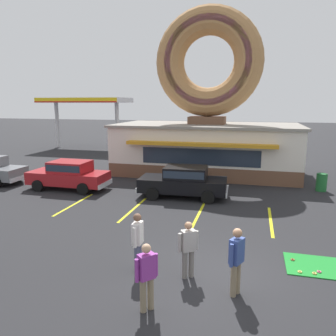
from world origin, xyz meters
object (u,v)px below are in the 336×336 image
car_black (184,181)px  pedestrian_leather_jacket_man (147,274)px  car_red (69,174)px  trash_bin (322,182)px  pedestrian_blue_sweater_man (188,247)px  pedestrian_hooded_kid (138,240)px  pedestrian_clipboard_woman (236,258)px

car_black → pedestrian_leather_jacket_man: 9.46m
car_red → trash_bin: (13.60, 3.16, -0.37)m
car_red → pedestrian_blue_sweater_man: pedestrian_blue_sweater_man is taller
pedestrian_blue_sweater_man → pedestrian_hooded_kid: (-1.44, -0.05, 0.08)m
pedestrian_hooded_kid → pedestrian_clipboard_woman: (2.76, -0.47, 0.01)m
car_black → car_red: (-6.54, -0.06, 0.00)m
pedestrian_blue_sweater_man → pedestrian_clipboard_woman: pedestrian_clipboard_woman is taller
pedestrian_hooded_kid → pedestrian_clipboard_woman: size_ratio=0.99×
pedestrian_hooded_kid → car_black: bearing=92.3°
pedestrian_hooded_kid → trash_bin: bearing=58.1°
car_red → pedestrian_leather_jacket_man: size_ratio=2.76×
car_red → pedestrian_clipboard_woman: 12.61m
pedestrian_clipboard_woman → pedestrian_blue_sweater_man: bearing=158.4°
car_black → pedestrian_hooded_kid: bearing=-87.7°
car_red → pedestrian_blue_sweater_man: size_ratio=2.82×
pedestrian_blue_sweater_man → pedestrian_hooded_kid: 1.45m
car_red → car_black: bearing=0.5°
car_black → trash_bin: 7.73m
car_black → pedestrian_blue_sweater_man: 7.90m
car_red → pedestrian_hooded_kid: pedestrian_hooded_kid is taller
car_black → pedestrian_leather_jacket_man: pedestrian_leather_jacket_man is taller
car_black → car_red: 6.54m
pedestrian_blue_sweater_man → trash_bin: 12.05m
car_black → car_red: bearing=-179.5°
trash_bin → car_red: bearing=-166.9°
car_red → pedestrian_blue_sweater_man: (8.29, -7.65, 0.02)m
pedestrian_blue_sweater_man → trash_bin: pedestrian_blue_sweater_man is taller
car_black → trash_bin: (7.07, 3.10, -0.37)m
pedestrian_leather_jacket_man → pedestrian_hooded_kid: bearing=116.2°
pedestrian_blue_sweater_man → pedestrian_leather_jacket_man: size_ratio=0.98×
pedestrian_leather_jacket_man → pedestrian_blue_sweater_man: bearing=69.4°
pedestrian_blue_sweater_man → pedestrian_clipboard_woman: (1.32, -0.52, 0.09)m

